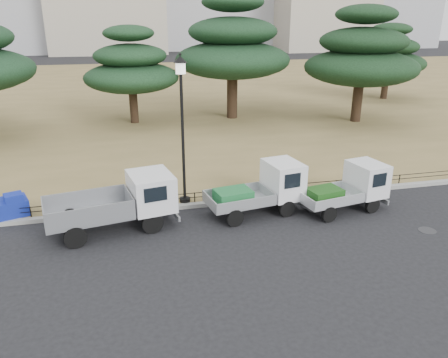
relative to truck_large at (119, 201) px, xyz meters
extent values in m
plane|color=black|center=(3.84, -1.38, -1.04)|extent=(220.00, 220.00, 0.00)
cube|color=olive|center=(3.84, 29.22, -0.96)|extent=(120.00, 56.00, 0.15)
cube|color=gray|center=(3.84, 1.22, -0.96)|extent=(120.00, 0.25, 0.16)
cylinder|color=black|center=(1.06, -0.60, -0.67)|extent=(0.74, 0.28, 0.73)
cylinder|color=black|center=(0.77, 0.94, -0.67)|extent=(0.74, 0.28, 0.73)
cylinder|color=black|center=(-1.41, -1.07, -0.67)|extent=(0.74, 0.28, 0.73)
cylinder|color=black|center=(-1.70, 0.48, -0.67)|extent=(0.74, 0.28, 0.73)
cube|color=#2D2D30|center=(-0.29, -0.05, -0.48)|extent=(4.16, 1.61, 0.13)
cube|color=gray|center=(-1.00, -0.19, -0.06)|extent=(3.06, 2.09, 0.71)
cube|color=silver|center=(1.12, 0.21, 0.21)|extent=(1.71, 1.96, 1.25)
cylinder|color=black|center=(5.99, -0.38, -0.72)|extent=(0.65, 0.27, 0.63)
cylinder|color=black|center=(5.77, 0.99, -0.72)|extent=(0.65, 0.27, 0.63)
cylinder|color=black|center=(3.92, -0.72, -0.72)|extent=(0.65, 0.27, 0.63)
cylinder|color=black|center=(3.70, 0.65, -0.72)|extent=(0.65, 0.27, 0.63)
cube|color=#2D2D30|center=(4.88, 0.14, -0.58)|extent=(3.47, 1.31, 0.15)
cube|color=#9C9FA2|center=(4.27, 0.04, -0.29)|extent=(2.54, 1.79, 0.42)
cube|color=silver|center=(6.06, 0.33, 0.17)|extent=(1.41, 1.72, 1.35)
cube|color=#1E6B35|center=(4.04, 0.01, -0.19)|extent=(1.42, 1.13, 0.46)
cylinder|color=black|center=(9.25, -0.79, -0.74)|extent=(0.61, 0.26, 0.59)
cylinder|color=black|center=(9.01, 0.48, -0.74)|extent=(0.61, 0.26, 0.59)
cylinder|color=black|center=(7.31, -1.16, -0.74)|extent=(0.61, 0.26, 0.59)
cylinder|color=black|center=(7.07, 0.12, -0.74)|extent=(0.61, 0.26, 0.59)
cube|color=#2D2D30|center=(8.19, -0.33, -0.60)|extent=(3.26, 1.30, 0.14)
cube|color=silver|center=(7.62, -0.44, -0.34)|extent=(2.40, 1.72, 0.39)
cube|color=silver|center=(9.29, -0.13, 0.09)|extent=(1.35, 1.63, 1.25)
cube|color=#1B4E16|center=(7.41, -0.48, -0.24)|extent=(1.35, 1.08, 0.43)
cylinder|color=black|center=(2.48, 1.52, -0.81)|extent=(0.42, 0.42, 0.15)
cylinder|color=black|center=(2.48, 1.52, 1.65)|extent=(0.11, 0.11, 4.76)
cylinder|color=white|center=(2.48, 1.52, 4.22)|extent=(0.38, 0.38, 0.38)
cone|color=black|center=(2.48, 1.52, 4.53)|extent=(0.50, 0.50, 0.24)
cylinder|color=black|center=(3.84, 1.37, -0.69)|extent=(38.00, 0.03, 0.03)
cylinder|color=black|center=(3.84, 1.37, -0.51)|extent=(38.00, 0.03, 0.03)
cylinder|color=black|center=(3.84, 1.37, -0.69)|extent=(0.04, 0.04, 0.40)
cube|color=#1427A1|center=(-3.95, 1.71, -0.58)|extent=(1.56, 1.35, 0.61)
cube|color=#1427A1|center=(-3.69, 1.58, -0.15)|extent=(0.75, 0.70, 0.26)
cylinder|color=#2D2D30|center=(10.34, -2.58, -1.03)|extent=(0.60, 0.60, 0.01)
cylinder|color=black|center=(1.12, 15.85, 0.35)|extent=(0.56, 0.56, 2.48)
ellipsoid|color=#17341C|center=(1.12, 15.85, 2.15)|extent=(6.24, 6.24, 2.00)
ellipsoid|color=#17341C|center=(1.12, 15.85, 3.54)|extent=(4.77, 4.77, 1.53)
ellipsoid|color=#17341C|center=(1.12, 15.85, 4.93)|extent=(3.29, 3.29, 1.05)
cylinder|color=black|center=(7.99, 15.85, 0.76)|extent=(0.74, 0.74, 3.29)
ellipsoid|color=#16321B|center=(7.99, 15.85, 3.14)|extent=(7.91, 7.91, 2.53)
ellipsoid|color=#16321B|center=(7.99, 15.85, 4.99)|extent=(6.04, 6.04, 1.93)
ellipsoid|color=#16321B|center=(7.99, 15.85, 6.84)|extent=(4.17, 4.17, 1.33)
cylinder|color=black|center=(16.06, 12.82, 0.59)|extent=(0.67, 0.67, 2.96)
ellipsoid|color=black|center=(16.06, 12.82, 2.74)|extent=(7.52, 7.52, 2.41)
ellipsoid|color=black|center=(16.06, 12.82, 4.41)|extent=(5.74, 5.74, 1.84)
ellipsoid|color=black|center=(16.06, 12.82, 6.07)|extent=(3.96, 3.96, 1.27)
cylinder|color=black|center=(22.97, 20.34, 0.35)|extent=(0.56, 0.56, 2.48)
ellipsoid|color=black|center=(22.97, 20.34, 2.15)|extent=(6.33, 6.33, 2.02)
ellipsoid|color=black|center=(22.97, 20.34, 3.54)|extent=(4.83, 4.83, 1.55)
ellipsoid|color=black|center=(22.97, 20.34, 4.93)|extent=(3.34, 3.34, 1.07)
camera|label=1|loc=(0.39, -14.16, 5.92)|focal=35.00mm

